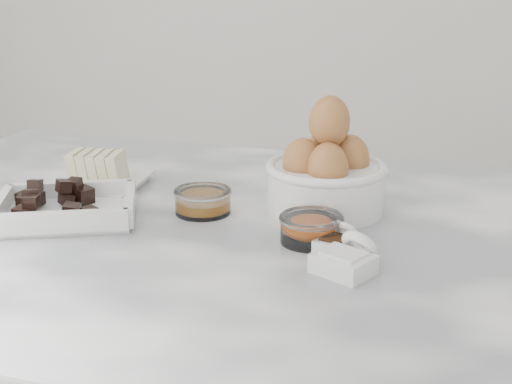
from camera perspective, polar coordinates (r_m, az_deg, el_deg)
marble_slab at (r=0.96m, az=-1.68°, el=-3.83°), size 1.20×0.80×0.04m
chocolate_dish at (r=1.00m, az=-14.94°, el=-1.00°), size 0.23×0.20×0.05m
butter_plate at (r=1.13m, az=-12.80°, el=1.32°), size 0.15×0.15×0.06m
sugar_ramekin at (r=1.02m, az=5.33°, el=0.32°), size 0.09×0.09×0.05m
egg_bowl at (r=1.00m, az=5.63°, el=1.46°), size 0.17×0.17×0.16m
honey_bowl at (r=1.00m, az=-4.28°, el=-0.68°), size 0.08×0.08×0.04m
zest_bowl at (r=0.89m, az=4.45°, el=-2.85°), size 0.08×0.08×0.04m
vanilla_spoon at (r=0.87m, az=6.61°, el=-3.99°), size 0.06×0.07×0.04m
salt_spoon at (r=0.82m, az=7.33°, el=-5.30°), size 0.08×0.09×0.05m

